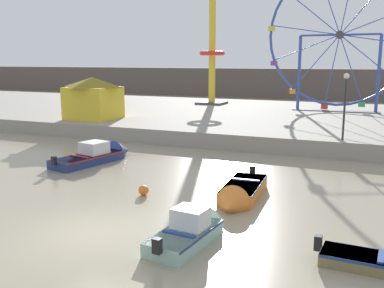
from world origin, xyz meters
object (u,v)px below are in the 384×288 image
(carnival_booth_yellow_awning, at_px, (93,97))
(promenade_lamp_far, at_px, (345,97))
(ferris_wheel_blue_frame, at_px, (340,37))
(motorboat_navy_blue, at_px, (101,155))
(motorboat_seafoam, at_px, (194,228))
(drop_tower_yellow_tower, at_px, (212,56))
(mooring_buoy_orange, at_px, (144,190))
(motorboat_orange_hull, at_px, (239,194))

(carnival_booth_yellow_awning, bearing_deg, promenade_lamp_far, -6.32)
(promenade_lamp_far, bearing_deg, ferris_wheel_blue_frame, 96.62)
(promenade_lamp_far, bearing_deg, motorboat_navy_blue, -153.97)
(motorboat_seafoam, distance_m, drop_tower_yellow_tower, 34.14)
(ferris_wheel_blue_frame, relative_size, carnival_booth_yellow_awning, 3.25)
(promenade_lamp_far, bearing_deg, carnival_booth_yellow_awning, 172.80)
(mooring_buoy_orange, bearing_deg, drop_tower_yellow_tower, 104.72)
(promenade_lamp_far, xyz_separation_m, mooring_buoy_orange, (-7.15, -10.99, -3.36))
(motorboat_navy_blue, bearing_deg, drop_tower_yellow_tower, 16.88)
(motorboat_seafoam, relative_size, drop_tower_yellow_tower, 0.33)
(drop_tower_yellow_tower, bearing_deg, ferris_wheel_blue_frame, -9.31)
(motorboat_orange_hull, xyz_separation_m, ferris_wheel_blue_frame, (1.40, 25.47, 7.34))
(carnival_booth_yellow_awning, bearing_deg, motorboat_orange_hull, -37.48)
(ferris_wheel_blue_frame, distance_m, mooring_buoy_orange, 27.83)
(motorboat_orange_hull, bearing_deg, motorboat_navy_blue, -116.61)
(motorboat_navy_blue, relative_size, motorboat_seafoam, 1.42)
(motorboat_seafoam, distance_m, carnival_booth_yellow_awning, 23.07)
(motorboat_seafoam, height_order, carnival_booth_yellow_awning, carnival_booth_yellow_awning)
(motorboat_seafoam, relative_size, carnival_booth_yellow_awning, 0.98)
(motorboat_navy_blue, relative_size, carnival_booth_yellow_awning, 1.40)
(drop_tower_yellow_tower, height_order, promenade_lamp_far, drop_tower_yellow_tower)
(drop_tower_yellow_tower, distance_m, carnival_booth_yellow_awning, 15.99)
(carnival_booth_yellow_awning, xyz_separation_m, mooring_buoy_orange, (11.94, -13.40, -2.54))
(motorboat_orange_hull, relative_size, motorboat_seafoam, 1.18)
(promenade_lamp_far, relative_size, mooring_buoy_orange, 8.82)
(motorboat_orange_hull, height_order, carnival_booth_yellow_awning, carnival_booth_yellow_awning)
(ferris_wheel_blue_frame, height_order, mooring_buoy_orange, ferris_wheel_blue_frame)
(drop_tower_yellow_tower, relative_size, carnival_booth_yellow_awning, 3.03)
(motorboat_orange_hull, height_order, mooring_buoy_orange, motorboat_orange_hull)
(motorboat_seafoam, bearing_deg, ferris_wheel_blue_frame, 2.44)
(ferris_wheel_blue_frame, xyz_separation_m, mooring_buoy_orange, (-5.38, -26.28, -7.42))
(motorboat_orange_hull, bearing_deg, ferris_wheel_blue_frame, 173.26)
(motorboat_orange_hull, distance_m, motorboat_seafoam, 4.17)
(mooring_buoy_orange, bearing_deg, motorboat_orange_hull, 11.57)
(carnival_booth_yellow_awning, height_order, mooring_buoy_orange, carnival_booth_yellow_awning)
(motorboat_navy_blue, xyz_separation_m, mooring_buoy_orange, (5.47, -4.83, -0.12))
(ferris_wheel_blue_frame, height_order, promenade_lamp_far, ferris_wheel_blue_frame)
(ferris_wheel_blue_frame, height_order, drop_tower_yellow_tower, ferris_wheel_blue_frame)
(mooring_buoy_orange, bearing_deg, motorboat_navy_blue, 138.58)
(motorboat_seafoam, distance_m, ferris_wheel_blue_frame, 30.56)
(carnival_booth_yellow_awning, bearing_deg, motorboat_navy_blue, -52.11)
(drop_tower_yellow_tower, relative_size, mooring_buoy_orange, 27.78)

